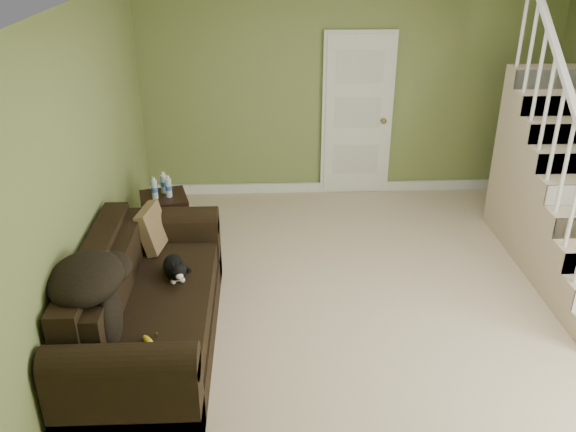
{
  "coord_description": "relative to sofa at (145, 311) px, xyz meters",
  "views": [
    {
      "loc": [
        -1.05,
        -4.45,
        3.15
      ],
      "look_at": [
        -0.85,
        0.17,
        0.89
      ],
      "focal_mm": 38.0,
      "sensor_mm": 36.0,
      "label": 1
    }
  ],
  "objects": [
    {
      "name": "floor",
      "position": [
        2.02,
        0.37,
        -0.34
      ],
      "size": [
        5.0,
        5.5,
        0.01
      ],
      "primitive_type": "cube",
      "color": "#CAB092",
      "rests_on": "ground"
    },
    {
      "name": "ceiling",
      "position": [
        2.02,
        0.37,
        2.26
      ],
      "size": [
        5.0,
        5.5,
        0.01
      ],
      "primitive_type": "cube",
      "color": "white",
      "rests_on": "wall_back"
    },
    {
      "name": "wall_back",
      "position": [
        2.02,
        3.12,
        0.96
      ],
      "size": [
        5.0,
        0.04,
        2.6
      ],
      "primitive_type": "cube",
      "color": "olive",
      "rests_on": "floor"
    },
    {
      "name": "wall_left",
      "position": [
        -0.48,
        0.37,
        0.96
      ],
      "size": [
        0.04,
        5.5,
        2.6
      ],
      "primitive_type": "cube",
      "color": "olive",
      "rests_on": "floor"
    },
    {
      "name": "baseboard_back",
      "position": [
        2.02,
        3.09,
        -0.28
      ],
      "size": [
        5.0,
        0.04,
        0.12
      ],
      "primitive_type": "cube",
      "color": "white",
      "rests_on": "floor"
    },
    {
      "name": "baseboard_left",
      "position": [
        -0.45,
        0.37,
        -0.28
      ],
      "size": [
        0.04,
        5.5,
        0.12
      ],
      "primitive_type": "cube",
      "color": "white",
      "rests_on": "floor"
    },
    {
      "name": "door",
      "position": [
        2.12,
        3.08,
        0.66
      ],
      "size": [
        0.86,
        0.12,
        2.02
      ],
      "color": "white",
      "rests_on": "floor"
    },
    {
      "name": "staircase",
      "position": [
        4.01,
        1.34,
        0.3
      ],
      "size": [
        1.0,
        2.51,
        2.82
      ],
      "color": "#CAB092",
      "rests_on": "floor"
    },
    {
      "name": "sofa",
      "position": [
        0.0,
        0.0,
        0.0
      ],
      "size": [
        0.98,
        2.27,
        0.9
      ],
      "color": "black",
      "rests_on": "floor"
    },
    {
      "name": "side_table",
      "position": [
        -0.08,
        1.78,
        -0.05
      ],
      "size": [
        0.56,
        0.56,
        0.79
      ],
      "rotation": [
        0.0,
        0.0,
        0.25
      ],
      "color": "black",
      "rests_on": "floor"
    },
    {
      "name": "cat",
      "position": [
        0.23,
        0.25,
        0.24
      ],
      "size": [
        0.31,
        0.49,
        0.24
      ],
      "rotation": [
        0.0,
        0.0,
        0.3
      ],
      "color": "black",
      "rests_on": "sofa"
    },
    {
      "name": "banana",
      "position": [
        0.15,
        -0.63,
        0.17
      ],
      "size": [
        0.14,
        0.17,
        0.05
      ],
      "primitive_type": "ellipsoid",
      "rotation": [
        0.0,
        0.0,
        0.58
      ],
      "color": "yellow",
      "rests_on": "sofa"
    },
    {
      "name": "throw_pillow",
      "position": [
        -0.03,
        0.79,
        0.34
      ],
      "size": [
        0.25,
        0.41,
        0.4
      ],
      "primitive_type": "cube",
      "rotation": [
        0.0,
        -0.24,
        -0.17
      ],
      "color": "#452D1B",
      "rests_on": "sofa"
    },
    {
      "name": "throw_blanket",
      "position": [
        -0.27,
        -0.45,
        0.59
      ],
      "size": [
        0.5,
        0.66,
        0.27
      ],
      "primitive_type": "ellipsoid",
      "rotation": [
        0.0,
        0.0,
        0.01
      ],
      "color": "black",
      "rests_on": "sofa"
    }
  ]
}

